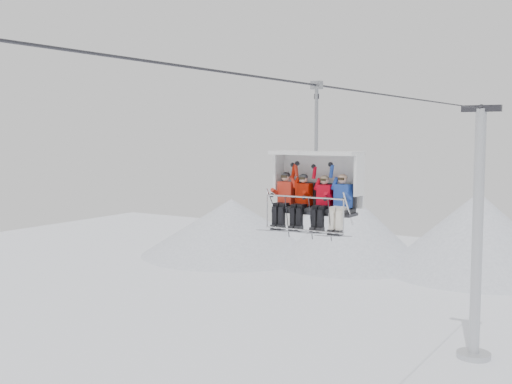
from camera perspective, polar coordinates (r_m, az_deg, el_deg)
The scene contains 7 objects.
lift_tower_right at distance 35.98m, azimuth 19.04°, elevation -5.03°, with size 2.00×1.80×13.48m.
haul_cable at distance 14.88m, azimuth 0.00°, elevation 10.23°, with size 0.06×0.06×50.00m, color #2D2D32.
chairlift_carrier at distance 17.67m, azimuth 5.53°, elevation 0.97°, with size 2.49×1.17×3.98m.
skier_far_left at distance 17.86m, azimuth 2.54°, elevation -0.48°, with size 0.43×1.69×1.69m.
skier_center_left at distance 17.59m, azimuth 4.11°, elevation -0.63°, with size 0.41×1.69×1.64m.
skier_center_right at distance 17.30m, azimuth 5.98°, elevation -0.77°, with size 0.40×1.69×1.61m.
skier_far_right at distance 17.08m, azimuth 7.58°, elevation -0.79°, with size 0.43×1.69×1.69m.
Camera 1 is at (7.88, -12.56, 12.00)m, focal length 45.00 mm.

